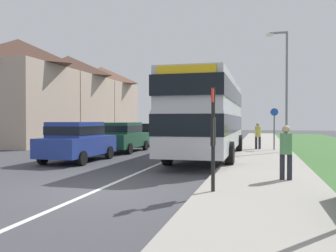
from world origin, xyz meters
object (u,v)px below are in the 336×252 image
at_px(parked_car_black, 153,133).
at_px(pedestrian_walking_away, 258,135).
at_px(parked_car_blue, 77,140).
at_px(pedestrian_at_stop, 286,150).
at_px(bus_stop_sign, 213,132).
at_px(street_lamp_mid, 284,83).
at_px(cycle_route_sign, 274,127).
at_px(parked_car_dark_green, 123,136).
at_px(double_decker_bus, 209,114).

xyz_separation_m(parked_car_black, pedestrian_walking_away, (7.54, -3.24, 0.10)).
relative_size(parked_car_blue, pedestrian_at_stop, 2.55).
bearing_deg(parked_car_blue, bus_stop_sign, -40.10).
height_order(pedestrian_walking_away, street_lamp_mid, street_lamp_mid).
height_order(bus_stop_sign, street_lamp_mid, street_lamp_mid).
xyz_separation_m(parked_car_blue, cycle_route_sign, (8.58, 7.34, 0.48)).
bearing_deg(street_lamp_mid, pedestrian_walking_away, 131.26).
relative_size(pedestrian_at_stop, bus_stop_sign, 0.64).
distance_m(pedestrian_at_stop, pedestrian_walking_away, 11.16).
bearing_deg(parked_car_dark_green, parked_car_blue, -91.94).
distance_m(parked_car_black, street_lamp_mid, 10.56).
height_order(parked_car_blue, bus_stop_sign, bus_stop_sign).
xyz_separation_m(parked_car_dark_green, pedestrian_walking_away, (7.49, 2.62, 0.05)).
xyz_separation_m(parked_car_black, cycle_route_sign, (8.45, -3.52, 0.55)).
relative_size(parked_car_black, bus_stop_sign, 1.77).
bearing_deg(cycle_route_sign, street_lamp_mid, -69.99).
bearing_deg(bus_stop_sign, pedestrian_walking_away, 85.90).
bearing_deg(cycle_route_sign, parked_car_dark_green, -164.47).
bearing_deg(parked_car_black, double_decker_bus, -56.87).
bearing_deg(parked_car_blue, parked_car_black, 89.33).
bearing_deg(street_lamp_mid, parked_car_black, 151.64).
xyz_separation_m(double_decker_bus, parked_car_dark_green, (-5.24, 2.24, -1.21)).
relative_size(pedestrian_at_stop, street_lamp_mid, 0.25).
height_order(pedestrian_at_stop, bus_stop_sign, bus_stop_sign).
bearing_deg(parked_car_dark_green, street_lamp_mid, 6.70).
height_order(double_decker_bus, pedestrian_at_stop, double_decker_bus).
xyz_separation_m(parked_car_blue, street_lamp_mid, (9.05, 6.05, 2.88)).
height_order(parked_car_black, pedestrian_walking_away, pedestrian_walking_away).
bearing_deg(pedestrian_at_stop, parked_car_dark_green, 134.43).
height_order(double_decker_bus, parked_car_dark_green, double_decker_bus).
relative_size(parked_car_blue, bus_stop_sign, 1.64).
xyz_separation_m(pedestrian_walking_away, cycle_route_sign, (0.91, -0.29, 0.45)).
bearing_deg(double_decker_bus, pedestrian_walking_away, 65.13).
relative_size(parked_car_blue, pedestrian_walking_away, 2.55).
relative_size(parked_car_blue, cycle_route_sign, 1.69).
distance_m(parked_car_dark_green, pedestrian_walking_away, 7.94).
relative_size(double_decker_bus, cycle_route_sign, 4.30).
bearing_deg(cycle_route_sign, pedestrian_walking_away, 162.60).
height_order(double_decker_bus, parked_car_black, double_decker_bus).
bearing_deg(cycle_route_sign, parked_car_black, 157.37).
bearing_deg(double_decker_bus, parked_car_black, 123.13).
bearing_deg(pedestrian_at_stop, cycle_route_sign, 89.63).
height_order(double_decker_bus, pedestrian_walking_away, double_decker_bus).
relative_size(parked_car_black, pedestrian_at_stop, 2.75).
bearing_deg(cycle_route_sign, double_decker_bus, -124.71).
height_order(parked_car_dark_green, cycle_route_sign, cycle_route_sign).
bearing_deg(pedestrian_walking_away, cycle_route_sign, -17.40).
relative_size(double_decker_bus, pedestrian_walking_away, 6.48).
bearing_deg(parked_car_black, pedestrian_at_stop, -59.74).
distance_m(double_decker_bus, bus_stop_sign, 8.54).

